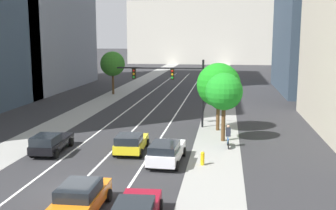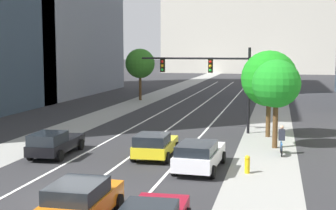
{
  "view_description": "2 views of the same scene",
  "coord_description": "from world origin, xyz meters",
  "px_view_note": "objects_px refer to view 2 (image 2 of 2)",
  "views": [
    {
      "loc": [
        8.09,
        -20.22,
        8.34
      ],
      "look_at": [
        2.37,
        19.91,
        1.43
      ],
      "focal_mm": 43.64,
      "sensor_mm": 36.0,
      "label": 1
    },
    {
      "loc": [
        8.09,
        -17.61,
        6.11
      ],
      "look_at": [
        -0.35,
        18.42,
        1.69
      ],
      "focal_mm": 50.53,
      "sensor_mm": 36.0,
      "label": 2
    }
  ],
  "objects_px": {
    "fire_hydrant": "(247,164)",
    "street_tree_mid_right": "(269,79)",
    "car_orange": "(80,201)",
    "car_white": "(199,155)",
    "capitol_building": "(249,20)",
    "car_black": "(54,143)",
    "traffic_signal_mast": "(213,74)",
    "street_tree_near_right": "(276,84)",
    "cyclist": "(282,140)",
    "street_tree_mid_left": "(140,64)",
    "car_yellow": "(155,145)"
  },
  "relations": [
    {
      "from": "car_orange",
      "to": "traffic_signal_mast",
      "type": "height_order",
      "value": "traffic_signal_mast"
    },
    {
      "from": "cyclist",
      "to": "street_tree_mid_left",
      "type": "bearing_deg",
      "value": 28.97
    },
    {
      "from": "cyclist",
      "to": "fire_hydrant",
      "type": "bearing_deg",
      "value": 157.48
    },
    {
      "from": "capitol_building",
      "to": "traffic_signal_mast",
      "type": "height_order",
      "value": "capitol_building"
    },
    {
      "from": "car_black",
      "to": "car_orange",
      "type": "bearing_deg",
      "value": -151.48
    },
    {
      "from": "fire_hydrant",
      "to": "cyclist",
      "type": "relative_size",
      "value": 0.53
    },
    {
      "from": "capitol_building",
      "to": "street_tree_near_right",
      "type": "height_order",
      "value": "capitol_building"
    },
    {
      "from": "fire_hydrant",
      "to": "street_tree_near_right",
      "type": "height_order",
      "value": "street_tree_near_right"
    },
    {
      "from": "traffic_signal_mast",
      "to": "fire_hydrant",
      "type": "xyz_separation_m",
      "value": [
        3.28,
        -11.19,
        -3.83
      ]
    },
    {
      "from": "car_orange",
      "to": "street_tree_mid_right",
      "type": "distance_m",
      "value": 19.51
    },
    {
      "from": "car_orange",
      "to": "capitol_building",
      "type": "bearing_deg",
      "value": -0.44
    },
    {
      "from": "capitol_building",
      "to": "cyclist",
      "type": "distance_m",
      "value": 104.47
    },
    {
      "from": "traffic_signal_mast",
      "to": "street_tree_mid_right",
      "type": "distance_m",
      "value": 4.18
    },
    {
      "from": "car_orange",
      "to": "cyclist",
      "type": "distance_m",
      "value": 14.49
    },
    {
      "from": "car_orange",
      "to": "street_tree_near_right",
      "type": "bearing_deg",
      "value": -25.32
    },
    {
      "from": "car_yellow",
      "to": "street_tree_near_right",
      "type": "xyz_separation_m",
      "value": [
        6.53,
        4.34,
        3.2
      ]
    },
    {
      "from": "car_orange",
      "to": "street_tree_mid_left",
      "type": "xyz_separation_m",
      "value": [
        -9.39,
        39.05,
        3.56
      ]
    },
    {
      "from": "fire_hydrant",
      "to": "street_tree_mid_right",
      "type": "bearing_deg",
      "value": 85.71
    },
    {
      "from": "car_black",
      "to": "car_yellow",
      "type": "bearing_deg",
      "value": -85.05
    },
    {
      "from": "capitol_building",
      "to": "car_black",
      "type": "xyz_separation_m",
      "value": [
        -4.29,
        -106.62,
        -12.97
      ]
    },
    {
      "from": "car_yellow",
      "to": "street_tree_near_right",
      "type": "height_order",
      "value": "street_tree_near_right"
    },
    {
      "from": "capitol_building",
      "to": "traffic_signal_mast",
      "type": "bearing_deg",
      "value": -87.97
    },
    {
      "from": "traffic_signal_mast",
      "to": "cyclist",
      "type": "relative_size",
      "value": 4.69
    },
    {
      "from": "car_yellow",
      "to": "street_tree_mid_right",
      "type": "bearing_deg",
      "value": -38.71
    },
    {
      "from": "traffic_signal_mast",
      "to": "street_tree_mid_right",
      "type": "bearing_deg",
      "value": -14.39
    },
    {
      "from": "street_tree_mid_left",
      "to": "street_tree_mid_right",
      "type": "height_order",
      "value": "street_tree_mid_left"
    },
    {
      "from": "street_tree_near_right",
      "to": "car_white",
      "type": "bearing_deg",
      "value": -119.96
    },
    {
      "from": "capitol_building",
      "to": "car_orange",
      "type": "height_order",
      "value": "capitol_building"
    },
    {
      "from": "car_white",
      "to": "fire_hydrant",
      "type": "distance_m",
      "value": 2.43
    },
    {
      "from": "cyclist",
      "to": "car_black",
      "type": "bearing_deg",
      "value": 101.72
    },
    {
      "from": "street_tree_near_right",
      "to": "car_yellow",
      "type": "bearing_deg",
      "value": -146.4
    },
    {
      "from": "car_yellow",
      "to": "car_orange",
      "type": "xyz_separation_m",
      "value": [
        -0.01,
        -10.22,
        0.04
      ]
    },
    {
      "from": "car_orange",
      "to": "street_tree_near_right",
      "type": "relative_size",
      "value": 0.79
    },
    {
      "from": "street_tree_mid_left",
      "to": "street_tree_near_right",
      "type": "relative_size",
      "value": 1.12
    },
    {
      "from": "capitol_building",
      "to": "traffic_signal_mast",
      "type": "relative_size",
      "value": 5.26
    },
    {
      "from": "traffic_signal_mast",
      "to": "street_tree_near_right",
      "type": "distance_m",
      "value": 6.58
    },
    {
      "from": "fire_hydrant",
      "to": "capitol_building",
      "type": "bearing_deg",
      "value": 93.56
    },
    {
      "from": "fire_hydrant",
      "to": "car_yellow",
      "type": "bearing_deg",
      "value": 158.19
    },
    {
      "from": "street_tree_mid_left",
      "to": "car_yellow",
      "type": "bearing_deg",
      "value": -71.95
    },
    {
      "from": "traffic_signal_mast",
      "to": "car_yellow",
      "type": "bearing_deg",
      "value": -102.34
    },
    {
      "from": "car_white",
      "to": "traffic_signal_mast",
      "type": "bearing_deg",
      "value": 6.76
    },
    {
      "from": "car_orange",
      "to": "traffic_signal_mast",
      "type": "distance_m",
      "value": 19.72
    },
    {
      "from": "car_black",
      "to": "street_tree_mid_left",
      "type": "height_order",
      "value": "street_tree_mid_left"
    },
    {
      "from": "fire_hydrant",
      "to": "cyclist",
      "type": "distance_m",
      "value": 4.92
    },
    {
      "from": "car_white",
      "to": "fire_hydrant",
      "type": "relative_size",
      "value": 5.19
    },
    {
      "from": "car_black",
      "to": "traffic_signal_mast",
      "type": "bearing_deg",
      "value": -40.81
    },
    {
      "from": "car_black",
      "to": "street_tree_mid_right",
      "type": "height_order",
      "value": "street_tree_mid_right"
    },
    {
      "from": "street_tree_mid_left",
      "to": "street_tree_near_right",
      "type": "xyz_separation_m",
      "value": [
        15.93,
        -24.49,
        -0.39
      ]
    },
    {
      "from": "car_white",
      "to": "fire_hydrant",
      "type": "xyz_separation_m",
      "value": [
        2.41,
        -0.07,
        -0.33
      ]
    },
    {
      "from": "street_tree_mid_left",
      "to": "street_tree_mid_right",
      "type": "xyz_separation_m",
      "value": [
        15.42,
        -20.79,
        -0.29
      ]
    }
  ]
}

